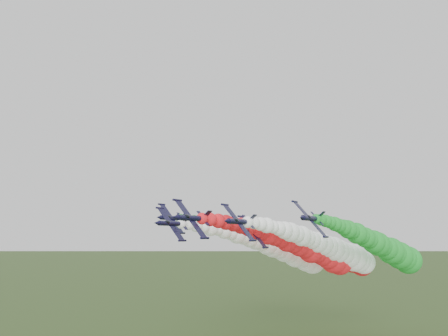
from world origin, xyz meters
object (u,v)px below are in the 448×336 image
(jet_outer_left, at_px, (273,244))
(jet_trail, at_px, (337,255))
(jet_lead, at_px, (309,250))
(jet_inner_right, at_px, (336,251))
(jet_inner_left, at_px, (284,251))
(jet_outer_right, at_px, (387,249))

(jet_outer_left, height_order, jet_trail, jet_outer_left)
(jet_lead, xyz_separation_m, jet_inner_right, (5.58, 10.38, -0.49))
(jet_inner_left, xyz_separation_m, jet_outer_left, (-8.14, 9.51, 2.07))
(jet_inner_right, relative_size, jet_trail, 1.00)
(jet_inner_left, relative_size, jet_outer_right, 1.00)
(jet_inner_right, bearing_deg, jet_trail, 105.56)
(jet_inner_left, distance_m, jet_outer_right, 33.83)
(jet_lead, height_order, jet_outer_right, jet_outer_right)
(jet_outer_left, relative_size, jet_trail, 1.00)
(jet_inner_right, bearing_deg, jet_outer_left, 158.18)
(jet_inner_left, bearing_deg, jet_outer_right, 16.19)
(jet_trail, bearing_deg, jet_inner_right, -74.44)
(jet_outer_left, bearing_deg, jet_inner_left, -49.45)
(jet_lead, xyz_separation_m, jet_inner_left, (-13.10, 11.60, -0.90))
(jet_inner_right, xyz_separation_m, jet_trail, (-4.34, 15.60, -1.95))
(jet_trail, bearing_deg, jet_inner_left, -134.92)
(jet_lead, bearing_deg, jet_inner_right, 61.73)
(jet_inner_left, height_order, jet_outer_right, jet_outer_right)
(jet_outer_left, xyz_separation_m, jet_outer_right, (40.61, -0.08, -1.29))
(jet_lead, relative_size, jet_inner_left, 1.00)
(jet_outer_left, bearing_deg, jet_outer_right, -0.11)
(jet_inner_right, distance_m, jet_outer_right, 17.44)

